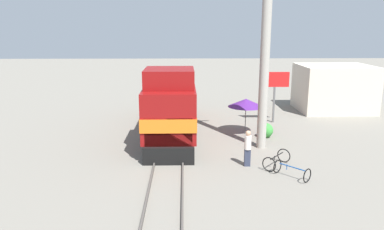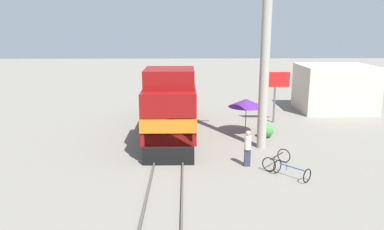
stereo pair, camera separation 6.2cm
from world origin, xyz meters
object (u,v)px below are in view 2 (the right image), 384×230
object	(u,v)px
utility_pole	(266,41)
vendor_umbrella	(246,103)
bicycle	(277,160)
bicycle_spare	(292,171)
billboard_sign	(275,84)
locomotive	(172,104)
person_bystander	(248,147)

from	to	relation	value
utility_pole	vendor_umbrella	bearing A→B (deg)	99.65
utility_pole	bicycle	size ratio (longest dim) A/B	6.87
bicycle_spare	utility_pole	bearing A→B (deg)	-125.91
billboard_sign	vendor_umbrella	bearing A→B (deg)	-130.48
bicycle	locomotive	bearing A→B (deg)	170.01
person_bystander	bicycle_spare	xyz separation A→B (m)	(1.81, -1.52, -0.67)
person_bystander	utility_pole	bearing A→B (deg)	66.26
bicycle	utility_pole	bearing A→B (deg)	132.58
person_bystander	bicycle_spare	size ratio (longest dim) A/B	1.13
person_bystander	locomotive	bearing A→B (deg)	122.38
vendor_umbrella	bicycle	bearing A→B (deg)	-83.91
vendor_umbrella	bicycle_spare	bearing A→B (deg)	-82.15
person_bystander	bicycle	xyz separation A→B (m)	(1.44, -0.15, -0.64)
bicycle_spare	locomotive	bearing A→B (deg)	-95.97
locomotive	utility_pole	size ratio (longest dim) A/B	1.08
locomotive	bicycle_spare	size ratio (longest dim) A/B	7.94
locomotive	bicycle_spare	bearing A→B (deg)	-53.34
utility_pole	billboard_sign	world-z (taller)	utility_pole
locomotive	utility_pole	distance (m)	7.41
locomotive	billboard_sign	bearing A→B (deg)	18.83
person_bystander	bicycle	world-z (taller)	person_bystander
locomotive	bicycle	world-z (taller)	locomotive
utility_pole	billboard_sign	size ratio (longest dim) A/B	3.27
utility_pole	person_bystander	size ratio (longest dim) A/B	6.53
billboard_sign	bicycle	xyz separation A→B (m)	(-1.89, -8.83, -2.43)
vendor_umbrella	person_bystander	world-z (taller)	vendor_umbrella
billboard_sign	bicycle_spare	size ratio (longest dim) A/B	2.25
locomotive	bicycle_spare	xyz separation A→B (m)	(5.75, -7.73, -1.59)
utility_pole	bicycle_spare	bearing A→B (deg)	-83.29
billboard_sign	bicycle	size ratio (longest dim) A/B	2.10
locomotive	vendor_umbrella	distance (m)	4.77
vendor_umbrella	bicycle_spare	size ratio (longest dim) A/B	1.42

